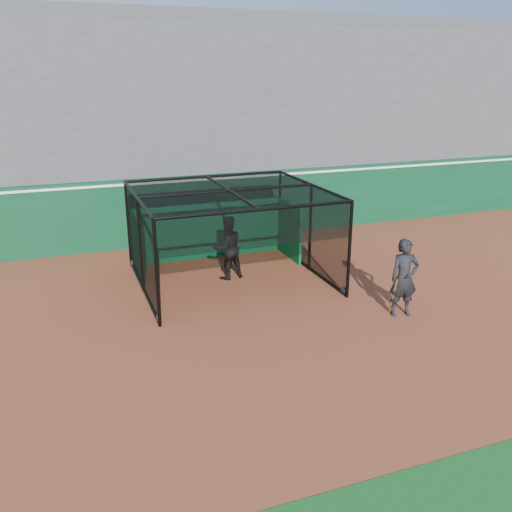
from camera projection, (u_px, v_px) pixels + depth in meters
name	position (u px, v px, depth m)	size (l,w,h in m)	color
ground	(244.00, 342.00, 12.76)	(120.00, 120.00, 0.00)	brown
outfield_wall	(168.00, 209.00, 19.90)	(50.00, 0.50, 2.50)	#0B3D21
grandstand	(145.00, 113.00, 22.24)	(50.00, 7.85, 8.95)	#4C4C4F
batting_cage	(230.00, 236.00, 16.24)	(5.42, 5.03, 2.78)	black
batter	(227.00, 248.00, 16.51)	(0.96, 0.75, 1.97)	black
on_deck_player	(404.00, 278.00, 13.92)	(0.83, 0.62, 2.06)	black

